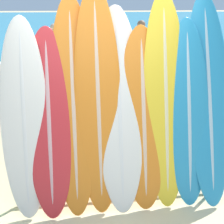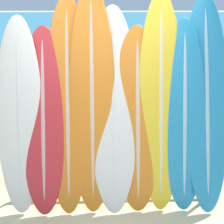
{
  "view_description": "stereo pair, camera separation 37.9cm",
  "coord_description": "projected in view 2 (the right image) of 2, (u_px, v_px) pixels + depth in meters",
  "views": [
    {
      "loc": [
        -0.39,
        -2.54,
        2.29
      ],
      "look_at": [
        0.13,
        1.48,
        0.84
      ],
      "focal_mm": 50.0,
      "sensor_mm": 36.0,
      "label": 1
    },
    {
      "loc": [
        -0.01,
        -2.57,
        2.29
      ],
      "look_at": [
        0.13,
        1.48,
        0.84
      ],
      "focal_mm": 50.0,
      "sensor_mm": 36.0,
      "label": 2
    }
  ],
  "objects": [
    {
      "name": "surfboard_slot_7",
      "position": [
        184.0,
        115.0,
        3.54
      ],
      "size": [
        0.5,
        0.69,
        2.13
      ],
      "color": "teal",
      "rests_on": "ground_plane"
    },
    {
      "name": "ocean_water",
      "position": [
        101.0,
        20.0,
        40.17
      ],
      "size": [
        120.0,
        60.0,
        0.01
      ],
      "color": "teal",
      "rests_on": "ground_plane"
    },
    {
      "name": "person_mid_beach",
      "position": [
        158.0,
        49.0,
        9.14
      ],
      "size": [
        0.3,
        0.26,
        1.77
      ],
      "rotation": [
        0.0,
        0.0,
        2.71
      ],
      "color": "#846047",
      "rests_on": "ground_plane"
    },
    {
      "name": "person_near_water",
      "position": [
        73.0,
        47.0,
        10.11
      ],
      "size": [
        0.22,
        0.27,
        1.63
      ],
      "rotation": [
        0.0,
        0.0,
        4.91
      ],
      "color": "beige",
      "rests_on": "ground_plane"
    },
    {
      "name": "surfboard_slot_3",
      "position": [
        92.0,
        99.0,
        3.5
      ],
      "size": [
        0.53,
        0.8,
        2.49
      ],
      "color": "orange",
      "rests_on": "ground_plane"
    },
    {
      "name": "surfboard_slot_5",
      "position": [
        138.0,
        119.0,
        3.54
      ],
      "size": [
        0.55,
        0.68,
        2.05
      ],
      "color": "orange",
      "rests_on": "ground_plane"
    },
    {
      "name": "surfboard_slot_6",
      "position": [
        161.0,
        102.0,
        3.53
      ],
      "size": [
        0.52,
        0.74,
        2.41
      ],
      "color": "yellow",
      "rests_on": "ground_plane"
    },
    {
      "name": "surfboard_slot_0",
      "position": [
        20.0,
        116.0,
        3.48
      ],
      "size": [
        0.52,
        0.69,
        2.16
      ],
      "color": "silver",
      "rests_on": "ground_plane"
    },
    {
      "name": "person_far_left",
      "position": [
        78.0,
        61.0,
        7.54
      ],
      "size": [
        0.23,
        0.29,
        1.7
      ],
      "rotation": [
        0.0,
        0.0,
        4.76
      ],
      "color": "#A87A5B",
      "rests_on": "ground_plane"
    },
    {
      "name": "surfboard_slot_2",
      "position": [
        68.0,
        104.0,
        3.51
      ],
      "size": [
        0.51,
        0.84,
        2.38
      ],
      "color": "orange",
      "rests_on": "ground_plane"
    },
    {
      "name": "surfboard_slot_1",
      "position": [
        44.0,
        120.0,
        3.5
      ],
      "size": [
        0.52,
        0.77,
        2.05
      ],
      "color": "red",
      "rests_on": "ground_plane"
    },
    {
      "name": "surfboard_rack",
      "position": [
        114.0,
        166.0,
        3.69
      ],
      "size": [
        2.43,
        0.04,
        0.82
      ],
      "color": "#47474C",
      "rests_on": "ground_plane"
    },
    {
      "name": "surfboard_slot_8",
      "position": [
        206.0,
        101.0,
        3.57
      ],
      "size": [
        0.53,
        0.95,
        2.4
      ],
      "color": "teal",
      "rests_on": "ground_plane"
    },
    {
      "name": "surfboard_slot_4",
      "position": [
        113.0,
        109.0,
        3.53
      ],
      "size": [
        0.56,
        0.85,
        2.27
      ],
      "color": "silver",
      "rests_on": "ground_plane"
    }
  ]
}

